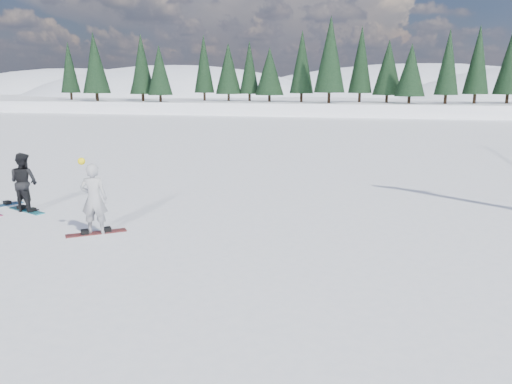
% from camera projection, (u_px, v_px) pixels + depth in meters
% --- Properties ---
extents(ground, '(420.00, 420.00, 0.00)m').
position_uv_depth(ground, '(36.00, 219.00, 14.28)').
color(ground, white).
rests_on(ground, ground).
extents(alpine_backdrop, '(412.50, 227.00, 53.20)m').
position_uv_depth(alpine_backdrop, '(330.00, 130.00, 199.11)').
color(alpine_backdrop, white).
rests_on(alpine_backdrop, ground).
extents(snowboarder_woman, '(0.76, 0.61, 1.98)m').
position_uv_depth(snowboarder_woman, '(94.00, 199.00, 12.66)').
color(snowboarder_woman, '#AFAEB4').
rests_on(snowboarder_woman, ground).
extents(snowboarder_man, '(0.95, 0.78, 1.78)m').
position_uv_depth(snowboarder_man, '(24.00, 182.00, 14.97)').
color(snowboarder_man, black).
rests_on(snowboarder_man, ground).
extents(snowboard_woman, '(1.35, 1.15, 0.03)m').
position_uv_depth(snowboard_woman, '(96.00, 233.00, 12.85)').
color(snowboard_woman, maroon).
rests_on(snowboard_woman, ground).
extents(snowboard_man, '(1.50, 0.79, 0.03)m').
position_uv_depth(snowboard_man, '(27.00, 210.00, 15.15)').
color(snowboard_man, teal).
rests_on(snowboard_man, ground).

